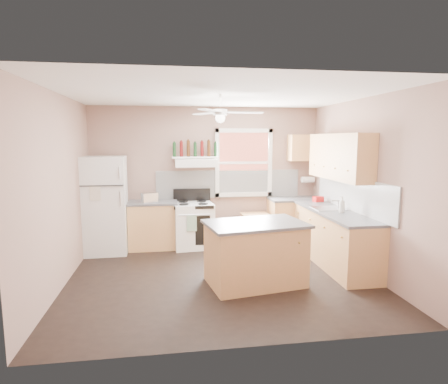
{
  "coord_description": "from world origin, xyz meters",
  "views": [
    {
      "loc": [
        -0.76,
        -5.42,
        2.06
      ],
      "look_at": [
        0.1,
        0.3,
        1.25
      ],
      "focal_mm": 30.0,
      "sensor_mm": 36.0,
      "label": 1
    }
  ],
  "objects": [
    {
      "name": "counter_right",
      "position": [
        1.94,
        0.3,
        0.88
      ],
      "size": [
        0.62,
        2.22,
        0.04
      ],
      "primitive_type": "cube",
      "color": "#49494B",
      "rests_on": "base_cabinet_right"
    },
    {
      "name": "cart",
      "position": [
        0.94,
        1.75,
        0.26
      ],
      "size": [
        0.54,
        0.36,
        0.53
      ],
      "primitive_type": "cube",
      "rotation": [
        0.0,
        0.0,
        0.02
      ],
      "color": "tan",
      "rests_on": "floor"
    },
    {
      "name": "faucet",
      "position": [
        2.1,
        0.5,
        0.97
      ],
      "size": [
        0.03,
        0.03,
        0.14
      ],
      "primitive_type": "cylinder",
      "color": "silver",
      "rests_on": "sink"
    },
    {
      "name": "soap_bottle",
      "position": [
        1.99,
        0.14,
        1.03
      ],
      "size": [
        0.11,
        0.11,
        0.26
      ],
      "primitive_type": "imported",
      "rotation": [
        0.0,
        0.0,
        4.57
      ],
      "color": "silver",
      "rests_on": "counter_right"
    },
    {
      "name": "backsplash_right",
      "position": [
        2.23,
        0.3,
        1.18
      ],
      "size": [
        0.03,
        2.6,
        0.55
      ],
      "primitive_type": "cube",
      "color": "white",
      "rests_on": "wall_right"
    },
    {
      "name": "toaster",
      "position": [
        -1.11,
        1.59,
        0.99
      ],
      "size": [
        0.32,
        0.25,
        0.18
      ],
      "primitive_type": "cube",
      "rotation": [
        0.0,
        0.0,
        0.39
      ],
      "color": "silver",
      "rests_on": "counter_left"
    },
    {
      "name": "ceiling",
      "position": [
        0.0,
        0.0,
        2.7
      ],
      "size": [
        4.5,
        4.5,
        0.0
      ],
      "primitive_type": "plane",
      "color": "white",
      "rests_on": "ground"
    },
    {
      "name": "counter_corner",
      "position": [
        1.75,
        1.7,
        0.88
      ],
      "size": [
        1.02,
        0.62,
        0.04
      ],
      "primitive_type": "cube",
      "color": "#49494B",
      "rests_on": "base_cabinet_corner"
    },
    {
      "name": "ceiling_fan_hub",
      "position": [
        0.0,
        0.0,
        2.45
      ],
      "size": [
        0.2,
        0.2,
        0.08
      ],
      "primitive_type": "cylinder",
      "color": "white",
      "rests_on": "ceiling"
    },
    {
      "name": "sink",
      "position": [
        1.94,
        0.5,
        0.9
      ],
      "size": [
        0.55,
        0.45,
        0.03
      ],
      "primitive_type": "cube",
      "color": "silver",
      "rests_on": "counter_right"
    },
    {
      "name": "backsplash_back",
      "position": [
        0.45,
        1.99,
        1.18
      ],
      "size": [
        2.9,
        0.03,
        0.55
      ],
      "primitive_type": "cube",
      "color": "white",
      "rests_on": "wall_back"
    },
    {
      "name": "island_top",
      "position": [
        0.45,
        -0.37,
        0.88
      ],
      "size": [
        1.51,
        1.12,
        0.04
      ],
      "primitive_type": "cube",
      "rotation": [
        0.0,
        0.0,
        0.17
      ],
      "color": "#49494B",
      "rests_on": "island"
    },
    {
      "name": "upper_cabinet_right",
      "position": [
        2.08,
        0.5,
        1.78
      ],
      "size": [
        0.33,
        1.8,
        0.76
      ],
      "primitive_type": "cube",
      "color": "tan",
      "rests_on": "wall_right"
    },
    {
      "name": "bottle_shelf",
      "position": [
        -0.23,
        1.87,
        1.72
      ],
      "size": [
        0.9,
        0.26,
        0.03
      ],
      "primitive_type": "cube",
      "color": "white",
      "rests_on": "range_hood"
    },
    {
      "name": "base_cabinet_left",
      "position": [
        -1.06,
        1.7,
        0.43
      ],
      "size": [
        0.9,
        0.6,
        0.86
      ],
      "primitive_type": "cube",
      "color": "tan",
      "rests_on": "floor"
    },
    {
      "name": "range_hood",
      "position": [
        -0.23,
        1.75,
        1.62
      ],
      "size": [
        0.78,
        0.5,
        0.14
      ],
      "primitive_type": "cube",
      "color": "white",
      "rests_on": "wall_back"
    },
    {
      "name": "wall_back",
      "position": [
        0.0,
        2.02,
        1.35
      ],
      "size": [
        4.5,
        0.05,
        2.7
      ],
      "primitive_type": "cube",
      "color": "#8C6C5E",
      "rests_on": "ground"
    },
    {
      "name": "wall_right",
      "position": [
        2.27,
        0.0,
        1.35
      ],
      "size": [
        0.05,
        4.0,
        2.7
      ],
      "primitive_type": "cube",
      "color": "#8C6C5E",
      "rests_on": "ground"
    },
    {
      "name": "stove",
      "position": [
        -0.3,
        1.62,
        0.43
      ],
      "size": [
        0.78,
        0.7,
        0.86
      ],
      "primitive_type": "cube",
      "rotation": [
        0.0,
        0.0,
        0.08
      ],
      "color": "white",
      "rests_on": "floor"
    },
    {
      "name": "base_cabinet_right",
      "position": [
        1.95,
        0.3,
        0.43
      ],
      "size": [
        0.6,
        2.2,
        0.86
      ],
      "primitive_type": "cube",
      "color": "tan",
      "rests_on": "floor"
    },
    {
      "name": "island",
      "position": [
        0.45,
        -0.37,
        0.43
      ],
      "size": [
        1.42,
        1.03,
        0.86
      ],
      "primitive_type": "cube",
      "rotation": [
        0.0,
        0.0,
        0.17
      ],
      "color": "tan",
      "rests_on": "floor"
    },
    {
      "name": "wall_left",
      "position": [
        -2.27,
        0.0,
        1.35
      ],
      "size": [
        0.05,
        4.0,
        2.7
      ],
      "primitive_type": "cube",
      "color": "#8C6C5E",
      "rests_on": "ground"
    },
    {
      "name": "floor",
      "position": [
        0.0,
        0.0,
        0.0
      ],
      "size": [
        4.5,
        4.5,
        0.0
      ],
      "primitive_type": "plane",
      "color": "black",
      "rests_on": "ground"
    },
    {
      "name": "upper_cabinet_corner",
      "position": [
        1.95,
        1.83,
        1.9
      ],
      "size": [
        0.6,
        0.33,
        0.52
      ],
      "primitive_type": "cube",
      "color": "tan",
      "rests_on": "wall_back"
    },
    {
      "name": "paper_towel",
      "position": [
        2.07,
        1.86,
        1.25
      ],
      "size": [
        0.26,
        0.12,
        0.12
      ],
      "primitive_type": "cylinder",
      "rotation": [
        0.0,
        1.57,
        0.0
      ],
      "color": "white",
      "rests_on": "wall_back"
    },
    {
      "name": "window_frame",
      "position": [
        0.75,
        1.96,
        1.6
      ],
      "size": [
        1.16,
        0.07,
        1.36
      ],
      "primitive_type": "cube",
      "color": "white",
      "rests_on": "wall_back"
    },
    {
      "name": "base_cabinet_corner",
      "position": [
        1.75,
        1.7,
        0.43
      ],
      "size": [
        1.0,
        0.6,
        0.86
      ],
      "primitive_type": "cube",
      "color": "tan",
      "rests_on": "floor"
    },
    {
      "name": "wine_bottles",
      "position": [
        -0.23,
        1.87,
        1.88
      ],
      "size": [
        0.86,
        0.06,
        0.31
      ],
      "color": "#143819",
      "rests_on": "bottle_shelf"
    },
    {
      "name": "counter_left",
      "position": [
        -1.06,
        1.7,
        0.88
      ],
      "size": [
        0.92,
        0.62,
        0.04
      ],
      "primitive_type": "cube",
      "color": "#49494B",
      "rests_on": "base_cabinet_left"
    },
    {
      "name": "window_view",
      "position": [
        0.75,
        1.98,
        1.6
      ],
      "size": [
        1.0,
        0.02,
        1.2
      ],
      "primitive_type": "cube",
      "color": "brown",
      "rests_on": "wall_back"
    },
    {
      "name": "refrigerator",
      "position": [
        -1.9,
        1.53,
        0.88
      ],
      "size": [
        0.76,
        0.74,
        1.76
      ],
      "primitive_type": "cube",
      "rotation": [
        0.0,
        0.0,
        0.02
      ],
      "color": "white",
      "rests_on": "floor"
    },
    {
      "name": "red_caddy",
      "position": [
        2.03,
        1.2,
        0.95
      ],
      "size": [
        0.2,
        0.16,
        0.1
      ],
      "primitive_type": "cube",
      "rotation": [
        0.0,
        0.0,
        0.25
      ],
      "color": "red",
      "rests_on": "counter_right"
    }
  ]
}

